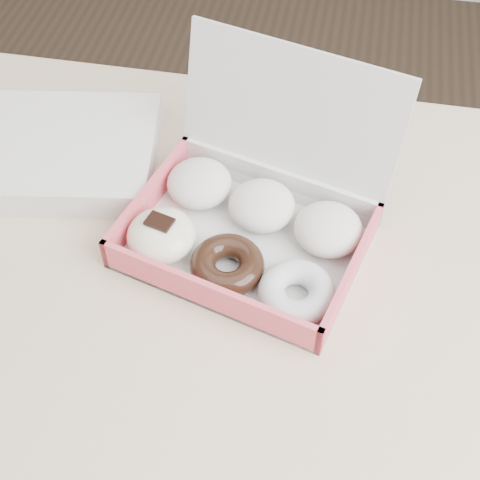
# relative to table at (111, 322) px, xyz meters

# --- Properties ---
(table) EXTENTS (1.20, 0.80, 0.75)m
(table) POSITION_rel_table_xyz_m (0.00, 0.00, 0.00)
(table) COLOR #D1AE89
(table) RESTS_ON ground
(donut_box) EXTENTS (0.33, 0.31, 0.20)m
(donut_box) POSITION_rel_table_xyz_m (0.15, 0.10, 0.11)
(donut_box) COLOR silver
(donut_box) RESTS_ON table
(newspapers) EXTENTS (0.28, 0.24, 0.04)m
(newspapers) POSITION_rel_table_xyz_m (-0.11, 0.18, 0.10)
(newspapers) COLOR white
(newspapers) RESTS_ON table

